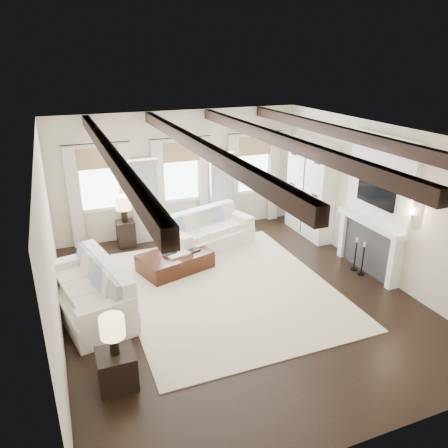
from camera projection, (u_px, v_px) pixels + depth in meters
name	position (u px, v px, depth m)	size (l,w,h in m)	color
ground	(237.00, 297.00, 8.63)	(7.50, 7.50, 0.00)	black
room_shell	(254.00, 189.00, 8.97)	(6.54, 7.54, 3.22)	beige
area_rug	(227.00, 287.00, 8.98)	(4.04, 4.92, 0.02)	beige
sofa_back	(207.00, 233.00, 10.71)	(2.40, 1.66, 0.94)	white
sofa_left	(92.00, 293.00, 8.00)	(1.50, 2.47, 0.99)	white
ottoman	(175.00, 262.00, 9.66)	(1.51, 0.94, 0.40)	black
tray	(177.00, 253.00, 9.55)	(0.50, 0.38, 0.04)	white
book_lower	(170.00, 252.00, 9.51)	(0.26, 0.20, 0.04)	#262628
book_upper	(171.00, 250.00, 9.52)	(0.22, 0.17, 0.03)	beige
book_loose	(194.00, 250.00, 9.72)	(0.24, 0.18, 0.03)	#262628
side_table_front	(117.00, 369.00, 6.28)	(0.54, 0.54, 0.54)	black
lamp_front	(112.00, 329.00, 6.03)	(0.35, 0.35, 0.60)	black
side_table_back	(126.00, 234.00, 10.84)	(0.43, 0.43, 0.64)	black
lamp_back	(123.00, 204.00, 10.56)	(0.39, 0.39, 0.66)	black
candlestick_near	(363.00, 261.00, 9.40)	(0.16, 0.16, 0.77)	black
candlestick_far	(355.00, 257.00, 9.62)	(0.16, 0.16, 0.77)	black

